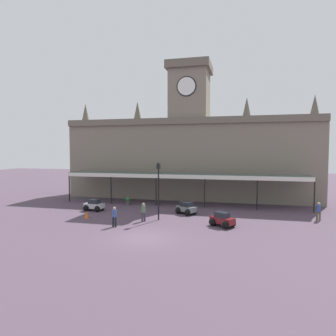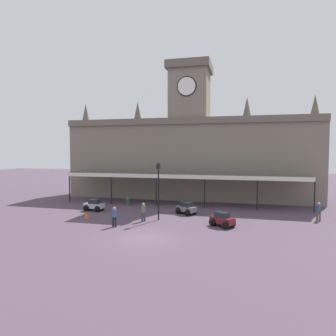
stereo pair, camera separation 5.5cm
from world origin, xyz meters
TOP-DOWN VIEW (x-y plane):
  - ground_plane at (0.00, 0.00)m, footprint 140.00×140.00m
  - station_building at (0.00, 18.94)m, footprint 32.13×5.71m
  - entrance_canopy at (-0.00, 13.91)m, footprint 28.01×3.26m
  - car_silver_sedan at (-8.23, 8.11)m, footprint 2.11×1.62m
  - car_grey_sedan at (1.45, 8.84)m, footprint 2.25×2.13m
  - car_maroon_sedan at (5.24, 4.71)m, footprint 2.25×2.12m
  - pedestrian_near_entrance at (-3.40, 2.41)m, footprint 0.39×0.34m
  - pedestrian_crossing_forecourt at (-1.69, 4.81)m, footprint 0.34×0.34m
  - pedestrian_beside_cars at (13.50, 8.86)m, footprint 0.38×0.34m
  - victorian_lamppost at (-0.54, 5.70)m, footprint 0.30×0.30m
  - traffic_cone at (-7.26, 4.82)m, footprint 0.40×0.40m
  - planter_forecourt_centre at (-6.07, 12.20)m, footprint 0.60×0.60m

SIDE VIEW (x-z plane):
  - ground_plane at x=0.00m, z-range 0.00..0.00m
  - traffic_cone at x=-7.26m, z-range 0.00..0.68m
  - planter_forecourt_centre at x=-6.07m, z-range 0.01..0.97m
  - car_silver_sedan at x=-8.23m, z-range -0.09..1.10m
  - car_grey_sedan at x=1.45m, z-range -0.09..1.10m
  - car_maroon_sedan at x=5.24m, z-range -0.09..1.10m
  - pedestrian_near_entrance at x=-3.40m, z-range 0.07..1.74m
  - pedestrian_crossing_forecourt at x=-1.69m, z-range 0.07..1.74m
  - pedestrian_beside_cars at x=13.50m, z-range 0.07..1.74m
  - victorian_lamppost at x=-0.54m, z-range 0.61..5.85m
  - entrance_canopy at x=0.00m, z-range 1.69..5.35m
  - station_building at x=0.00m, z-range -2.73..14.77m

